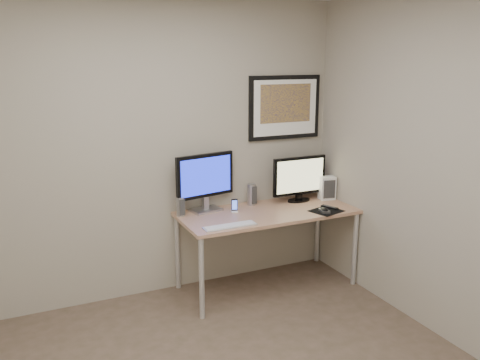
{
  "coord_description": "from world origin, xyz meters",
  "views": [
    {
      "loc": [
        -1.08,
        -2.52,
        2.09
      ],
      "look_at": [
        0.61,
        1.1,
        1.12
      ],
      "focal_mm": 38.0,
      "sensor_mm": 36.0,
      "label": 1
    }
  ],
  "objects_px": {
    "desk": "(267,218)",
    "monitor_tv": "(299,178)",
    "speaker_right": "(251,195)",
    "phone_dock": "(235,206)",
    "keyboard": "(230,226)",
    "fan_unit": "(327,188)",
    "speaker_left": "(180,207)",
    "monitor_large": "(205,180)",
    "framed_art": "(285,107)"
  },
  "relations": [
    {
      "from": "speaker_left",
      "to": "phone_dock",
      "type": "relative_size",
      "value": 1.38
    },
    {
      "from": "keyboard",
      "to": "fan_unit",
      "type": "bearing_deg",
      "value": 16.51
    },
    {
      "from": "speaker_left",
      "to": "fan_unit",
      "type": "distance_m",
      "value": 1.47
    },
    {
      "from": "speaker_left",
      "to": "monitor_tv",
      "type": "bearing_deg",
      "value": -10.76
    },
    {
      "from": "phone_dock",
      "to": "keyboard",
      "type": "distance_m",
      "value": 0.41
    },
    {
      "from": "monitor_large",
      "to": "monitor_tv",
      "type": "xyz_separation_m",
      "value": [
        0.93,
        -0.09,
        -0.06
      ]
    },
    {
      "from": "monitor_tv",
      "to": "speaker_right",
      "type": "xyz_separation_m",
      "value": [
        -0.47,
        0.09,
        -0.13
      ]
    },
    {
      "from": "framed_art",
      "to": "phone_dock",
      "type": "bearing_deg",
      "value": -159.94
    },
    {
      "from": "monitor_tv",
      "to": "fan_unit",
      "type": "relative_size",
      "value": 2.46
    },
    {
      "from": "desk",
      "to": "fan_unit",
      "type": "xyz_separation_m",
      "value": [
        0.72,
        0.11,
        0.18
      ]
    },
    {
      "from": "monitor_large",
      "to": "phone_dock",
      "type": "xyz_separation_m",
      "value": [
        0.22,
        -0.14,
        -0.23
      ]
    },
    {
      "from": "framed_art",
      "to": "speaker_right",
      "type": "xyz_separation_m",
      "value": [
        -0.39,
        -0.08,
        -0.79
      ]
    },
    {
      "from": "speaker_right",
      "to": "phone_dock",
      "type": "relative_size",
      "value": 1.61
    },
    {
      "from": "speaker_right",
      "to": "keyboard",
      "type": "distance_m",
      "value": 0.67
    },
    {
      "from": "monitor_tv",
      "to": "desk",
      "type": "bearing_deg",
      "value": -159.86
    },
    {
      "from": "desk",
      "to": "speaker_left",
      "type": "height_order",
      "value": "speaker_left"
    },
    {
      "from": "monitor_tv",
      "to": "speaker_right",
      "type": "relative_size",
      "value": 2.81
    },
    {
      "from": "monitor_large",
      "to": "speaker_right",
      "type": "relative_size",
      "value": 2.88
    },
    {
      "from": "framed_art",
      "to": "fan_unit",
      "type": "distance_m",
      "value": 0.89
    },
    {
      "from": "speaker_left",
      "to": "speaker_right",
      "type": "height_order",
      "value": "speaker_right"
    },
    {
      "from": "monitor_large",
      "to": "keyboard",
      "type": "relative_size",
      "value": 1.26
    },
    {
      "from": "phone_dock",
      "to": "fan_unit",
      "type": "bearing_deg",
      "value": 14.99
    },
    {
      "from": "speaker_left",
      "to": "monitor_large",
      "type": "bearing_deg",
      "value": 1.74
    },
    {
      "from": "speaker_right",
      "to": "keyboard",
      "type": "relative_size",
      "value": 0.44
    },
    {
      "from": "framed_art",
      "to": "phone_dock",
      "type": "relative_size",
      "value": 6.09
    },
    {
      "from": "keyboard",
      "to": "speaker_right",
      "type": "bearing_deg",
      "value": 48.12
    },
    {
      "from": "desk",
      "to": "monitor_tv",
      "type": "xyz_separation_m",
      "value": [
        0.43,
        0.16,
        0.3
      ]
    },
    {
      "from": "speaker_left",
      "to": "phone_dock",
      "type": "bearing_deg",
      "value": -20.43
    },
    {
      "from": "desk",
      "to": "fan_unit",
      "type": "relative_size",
      "value": 7.05
    },
    {
      "from": "phone_dock",
      "to": "keyboard",
      "type": "relative_size",
      "value": 0.27
    },
    {
      "from": "speaker_left",
      "to": "keyboard",
      "type": "xyz_separation_m",
      "value": [
        0.27,
        -0.45,
        -0.08
      ]
    },
    {
      "from": "monitor_tv",
      "to": "speaker_left",
      "type": "distance_m",
      "value": 1.19
    },
    {
      "from": "speaker_right",
      "to": "phone_dock",
      "type": "bearing_deg",
      "value": -163.01
    },
    {
      "from": "monitor_tv",
      "to": "keyboard",
      "type": "xyz_separation_m",
      "value": [
        -0.91,
        -0.41,
        -0.23
      ]
    },
    {
      "from": "monitor_tv",
      "to": "phone_dock",
      "type": "xyz_separation_m",
      "value": [
        -0.71,
        -0.06,
        -0.17
      ]
    },
    {
      "from": "monitor_large",
      "to": "framed_art",
      "type": "bearing_deg",
      "value": -5.12
    },
    {
      "from": "phone_dock",
      "to": "keyboard",
      "type": "height_order",
      "value": "phone_dock"
    },
    {
      "from": "framed_art",
      "to": "monitor_large",
      "type": "relative_size",
      "value": 1.31
    },
    {
      "from": "monitor_tv",
      "to": "phone_dock",
      "type": "relative_size",
      "value": 4.53
    },
    {
      "from": "phone_dock",
      "to": "speaker_right",
      "type": "bearing_deg",
      "value": 45.63
    },
    {
      "from": "desk",
      "to": "speaker_right",
      "type": "distance_m",
      "value": 0.3
    },
    {
      "from": "desk",
      "to": "speaker_right",
      "type": "height_order",
      "value": "speaker_right"
    },
    {
      "from": "desk",
      "to": "speaker_left",
      "type": "bearing_deg",
      "value": 165.24
    },
    {
      "from": "desk",
      "to": "monitor_large",
      "type": "xyz_separation_m",
      "value": [
        -0.5,
        0.25,
        0.36
      ]
    },
    {
      "from": "monitor_large",
      "to": "speaker_right",
      "type": "xyz_separation_m",
      "value": [
        0.46,
        0.0,
        -0.19
      ]
    },
    {
      "from": "framed_art",
      "to": "keyboard",
      "type": "relative_size",
      "value": 1.66
    },
    {
      "from": "desk",
      "to": "phone_dock",
      "type": "xyz_separation_m",
      "value": [
        -0.28,
        0.1,
        0.13
      ]
    },
    {
      "from": "phone_dock",
      "to": "fan_unit",
      "type": "height_order",
      "value": "fan_unit"
    },
    {
      "from": "speaker_right",
      "to": "phone_dock",
      "type": "xyz_separation_m",
      "value": [
        -0.24,
        -0.15,
        -0.04
      ]
    },
    {
      "from": "monitor_tv",
      "to": "speaker_right",
      "type": "height_order",
      "value": "monitor_tv"
    }
  ]
}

